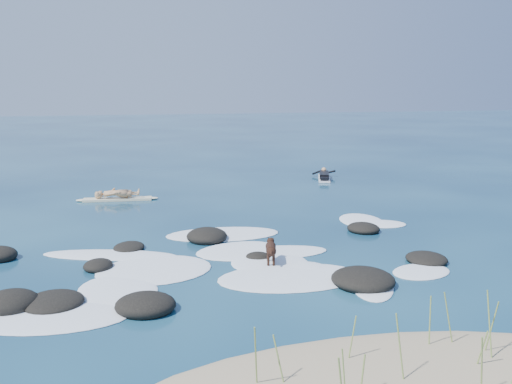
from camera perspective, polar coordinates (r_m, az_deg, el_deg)
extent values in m
plane|color=#0A2642|center=(16.24, 0.10, -5.80)|extent=(160.00, 160.00, 0.00)
cylinder|color=olive|center=(8.57, -0.01, -16.33)|extent=(0.15, 0.33, 1.11)
cylinder|color=olive|center=(8.19, 8.85, -18.38)|extent=(0.11, 0.07, 1.00)
cylinder|color=olive|center=(10.50, 18.71, -12.04)|extent=(0.24, 0.07, 1.02)
cylinder|color=olive|center=(10.37, 22.44, -12.60)|extent=(0.14, 0.17, 1.01)
cylinder|color=olive|center=(10.14, 22.34, -12.48)|extent=(0.05, 0.25, 1.22)
cylinder|color=olive|center=(9.54, 9.56, -14.49)|extent=(0.14, 0.07, 0.86)
cylinder|color=olive|center=(8.95, 21.64, -16.19)|extent=(0.19, 0.15, 1.05)
cylinder|color=olive|center=(10.34, 16.99, -12.47)|extent=(0.03, 0.06, 0.98)
cylinder|color=olive|center=(8.55, 10.54, -18.03)|extent=(0.11, 0.05, 0.77)
cylinder|color=olive|center=(8.98, 14.25, -15.24)|extent=(0.14, 0.17, 1.17)
cylinder|color=olive|center=(8.77, 2.35, -16.72)|extent=(0.17, 0.20, 0.84)
cylinder|color=olive|center=(9.85, 21.60, -14.64)|extent=(0.10, 0.17, 0.75)
ellipsoid|color=black|center=(12.20, -10.99, -11.04)|extent=(1.51, 1.43, 0.47)
ellipsoid|color=black|center=(18.55, 10.69, -3.61)|extent=(1.22, 1.28, 0.37)
ellipsoid|color=black|center=(15.39, 0.23, -6.49)|extent=(0.84, 0.78, 0.24)
ellipsoid|color=black|center=(13.69, 10.66, -8.60)|extent=(1.51, 1.59, 0.48)
ellipsoid|color=black|center=(13.11, -23.36, -10.14)|extent=(1.34, 1.28, 0.51)
ellipsoid|color=black|center=(12.97, -19.60, -10.33)|extent=(1.56, 1.60, 0.33)
ellipsoid|color=black|center=(13.19, -22.97, -10.17)|extent=(1.01, 0.96, 0.36)
ellipsoid|color=black|center=(15.80, 16.68, -6.42)|extent=(1.27, 1.36, 0.31)
ellipsoid|color=black|center=(15.12, -15.51, -7.12)|extent=(0.94, 1.02, 0.32)
ellipsoid|color=black|center=(16.66, -12.59, -5.41)|extent=(1.12, 1.29, 0.24)
ellipsoid|color=black|center=(17.27, -4.93, -4.42)|extent=(1.43, 1.52, 0.48)
ellipsoid|color=white|center=(14.73, -10.13, -7.65)|extent=(3.25, 2.80, 0.12)
ellipsoid|color=white|center=(19.61, 12.45, -3.15)|extent=(1.87, 1.50, 0.12)
ellipsoid|color=white|center=(19.95, 10.49, -2.84)|extent=(1.80, 2.45, 0.12)
ellipsoid|color=white|center=(13.76, 11.41, -9.02)|extent=(1.76, 2.56, 0.12)
ellipsoid|color=white|center=(12.32, -19.59, -11.81)|extent=(3.21, 1.93, 0.12)
ellipsoid|color=white|center=(14.65, 4.91, -7.62)|extent=(1.41, 1.37, 0.12)
ellipsoid|color=white|center=(15.05, 1.38, -7.09)|extent=(2.26, 2.28, 0.12)
ellipsoid|color=white|center=(14.93, 16.20, -7.67)|extent=(1.92, 1.65, 0.12)
ellipsoid|color=white|center=(16.20, -2.02, -5.80)|extent=(2.75, 2.15, 0.12)
ellipsoid|color=white|center=(13.97, 3.51, -8.52)|extent=(3.72, 2.34, 0.12)
ellipsoid|color=white|center=(13.48, -13.65, -9.52)|extent=(2.21, 2.54, 0.12)
ellipsoid|color=white|center=(17.89, -3.33, -4.24)|extent=(3.68, 2.02, 0.12)
ellipsoid|color=white|center=(16.19, -14.40, -6.14)|extent=(3.90, 2.19, 0.12)
ellipsoid|color=white|center=(15.88, 0.92, -6.14)|extent=(3.65, 1.51, 0.12)
ellipsoid|color=white|center=(14.93, 1.39, -7.23)|extent=(1.10, 0.90, 0.12)
cube|color=beige|center=(23.80, -13.68, -0.70)|extent=(2.76, 0.82, 0.09)
ellipsoid|color=beige|center=(23.73, -10.40, -0.61)|extent=(0.57, 0.36, 0.10)
ellipsoid|color=beige|center=(23.95, -16.93, -0.79)|extent=(0.57, 0.36, 0.10)
imported|color=tan|center=(23.64, -13.78, 1.51)|extent=(0.48, 0.68, 1.77)
cube|color=white|center=(28.57, 6.82, 1.38)|extent=(1.36, 2.46, 0.09)
ellipsoid|color=white|center=(29.76, 6.79, 1.75)|extent=(0.46, 0.60, 0.09)
cube|color=black|center=(28.54, 6.83, 1.71)|extent=(0.93, 1.55, 0.24)
sphere|color=tan|center=(29.37, 6.81, 2.22)|extent=(0.33, 0.33, 0.25)
cylinder|color=black|center=(29.55, 6.20, 2.00)|extent=(0.61, 0.13, 0.27)
cylinder|color=black|center=(29.56, 7.40, 1.98)|extent=(0.51, 0.49, 0.27)
cube|color=black|center=(27.73, 6.86, 1.36)|extent=(0.56, 0.70, 0.15)
cylinder|color=black|center=(14.71, 1.50, -5.70)|extent=(0.39, 0.58, 0.26)
sphere|color=black|center=(14.94, 1.48, -5.44)|extent=(0.33, 0.33, 0.27)
sphere|color=black|center=(14.48, 1.53, -5.96)|extent=(0.30, 0.30, 0.25)
sphere|color=black|center=(15.07, 1.47, -4.94)|extent=(0.24, 0.24, 0.19)
cone|color=black|center=(15.18, 1.46, -4.87)|extent=(0.13, 0.14, 0.10)
cone|color=black|center=(15.04, 1.27, -4.66)|extent=(0.10, 0.09, 0.09)
cone|color=black|center=(15.04, 1.66, -4.66)|extent=(0.10, 0.09, 0.09)
cylinder|color=black|center=(14.97, 1.21, -6.53)|extent=(0.08, 0.08, 0.35)
cylinder|color=black|center=(14.97, 1.75, -6.52)|extent=(0.08, 0.08, 0.35)
cylinder|color=black|center=(14.61, 1.24, -6.95)|extent=(0.08, 0.08, 0.35)
cylinder|color=black|center=(14.62, 1.79, -6.95)|extent=(0.08, 0.08, 0.35)
cylinder|color=black|center=(14.35, 1.54, -5.92)|extent=(0.11, 0.26, 0.15)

